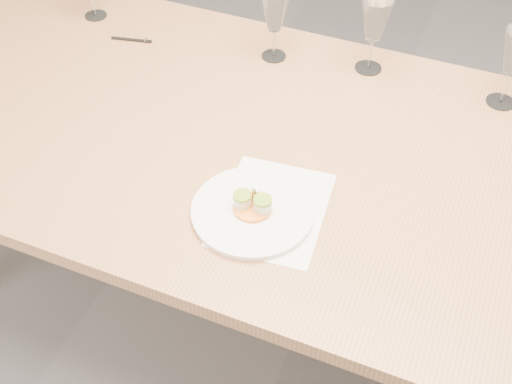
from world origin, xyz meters
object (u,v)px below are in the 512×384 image
at_px(dining_table, 314,173).
at_px(wine_glass_1, 275,13).
at_px(ballpoint_pen, 132,40).
at_px(dinner_plate, 253,210).
at_px(recipe_sheet, 272,209).
at_px(wine_glass_2, 375,21).

bearing_deg(dining_table, wine_glass_1, 125.40).
xyz_separation_m(ballpoint_pen, wine_glass_1, (0.41, 0.08, 0.13)).
bearing_deg(ballpoint_pen, dining_table, -33.86).
bearing_deg(ballpoint_pen, dinner_plate, -52.46).
bearing_deg(dinner_plate, wine_glass_1, 107.06).
xyz_separation_m(dining_table, recipe_sheet, (-0.03, -0.21, 0.07)).
relative_size(ballpoint_pen, wine_glass_1, 0.61).
relative_size(dining_table, dinner_plate, 8.92).
bearing_deg(ballpoint_pen, wine_glass_2, -1.58).
xyz_separation_m(dining_table, dinner_plate, (-0.06, -0.24, 0.08)).
bearing_deg(dinner_plate, ballpoint_pen, 140.08).
xyz_separation_m(dining_table, wine_glass_1, (-0.24, 0.34, 0.21)).
distance_m(dining_table, dinner_plate, 0.26).
relative_size(dinner_plate, wine_glass_2, 1.26).
bearing_deg(wine_glass_2, recipe_sheet, -94.92).
xyz_separation_m(dinner_plate, wine_glass_1, (-0.18, 0.58, 0.13)).
relative_size(ballpoint_pen, wine_glass_2, 0.57).
bearing_deg(ballpoint_pen, recipe_sheet, -49.18).
xyz_separation_m(dining_table, wine_glass_2, (0.02, 0.39, 0.22)).
height_order(dinner_plate, wine_glass_2, wine_glass_2).
bearing_deg(recipe_sheet, wine_glass_1, 105.53).
height_order(recipe_sheet, wine_glass_1, wine_glass_1).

